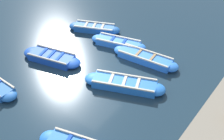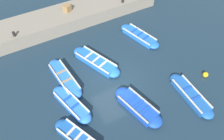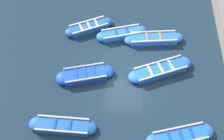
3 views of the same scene
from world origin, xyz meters
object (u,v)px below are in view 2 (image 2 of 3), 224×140
boat_near_quay (79,138)px  bollard_mid_north (123,0)px  boat_end_of_row (191,95)px  bollard_north (14,34)px  boat_stern_in (71,104)px  boat_bow_out (96,61)px  boat_centre (139,36)px  boat_inner_gap (64,78)px  buoy_orange_near (205,75)px  boat_broadside (138,106)px  wooden_crate (67,8)px

boat_near_quay → bollard_mid_north: size_ratio=9.21×
boat_end_of_row → bollard_north: bollard_north is taller
boat_stern_in → boat_bow_out: bearing=130.4°
boat_stern_in → boat_centre: (-3.18, 6.90, -0.01)m
boat_inner_gap → bollard_mid_north: bollard_mid_north is taller
boat_near_quay → buoy_orange_near: boat_near_quay is taller
boat_bow_out → boat_centre: boat_bow_out is taller
boat_centre → boat_inner_gap: bearing=-80.0°
boat_end_of_row → boat_near_quay: size_ratio=1.13×
boat_broadside → boat_end_of_row: bearing=75.1°
wooden_crate → buoy_orange_near: (9.83, 5.62, -1.16)m
boat_end_of_row → boat_inner_gap: 7.96m
wooden_crate → boat_stern_in: bearing=-20.8°
boat_end_of_row → boat_inner_gap: (-4.94, -6.24, 0.02)m
bollard_mid_north → wooden_crate: (-1.06, -4.48, 0.08)m
boat_stern_in → boat_near_quay: bearing=-12.3°
boat_stern_in → boat_centre: 7.60m
boat_end_of_row → boat_centre: same height
boat_bow_out → wooden_crate: size_ratio=7.79×
boat_inner_gap → boat_bow_out: bearing=97.6°
boat_near_quay → boat_broadside: 3.78m
boat_end_of_row → boat_bow_out: bearing=-144.0°
boat_stern_in → boat_broadside: bearing=58.4°
boat_near_quay → buoy_orange_near: size_ratio=8.98×
boat_near_quay → bollard_mid_north: bearing=138.1°
wooden_crate → boat_end_of_row: bearing=19.2°
bollard_north → bollard_mid_north: size_ratio=1.00×
boat_end_of_row → wooden_crate: bearing=-160.8°
boat_end_of_row → boat_centre: size_ratio=0.98×
boat_broadside → buoy_orange_near: size_ratio=9.79×
boat_bow_out → bollard_north: bearing=-135.0°
boat_bow_out → bollard_north: (-4.26, -4.26, 1.05)m
boat_inner_gap → boat_near_quay: bearing=-11.0°
bollard_mid_north → buoy_orange_near: bearing=7.4°
bollard_mid_north → bollard_north: bearing=-90.0°
boat_centre → wooden_crate: 6.12m
boat_stern_in → bollard_north: bearing=-167.3°
boat_near_quay → boat_centre: (-5.33, 7.37, -0.02)m
boat_centre → bollard_mid_north: bearing=171.9°
boat_bow_out → boat_broadside: (4.39, 0.55, 0.00)m
boat_stern_in → bollard_north: bollard_north is taller
boat_broadside → bollard_north: (-8.65, -4.80, 1.05)m
boat_near_quay → bollard_north: size_ratio=9.21×
bollard_mid_north → boat_broadside: bearing=-25.3°
bollard_north → buoy_orange_near: (8.77, 10.02, -1.07)m
bollard_north → buoy_orange_near: bollard_north is taller
bollard_mid_north → boat_end_of_row: bearing=-4.9°
boat_end_of_row → wooden_crate: size_ratio=7.03×
boat_broadside → buoy_orange_near: (0.12, 5.21, -0.02)m
boat_broadside → bollard_north: 9.95m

